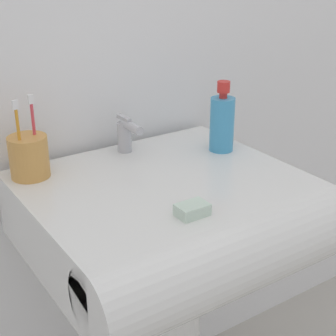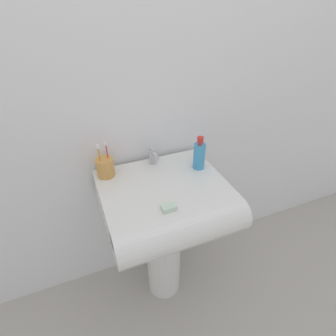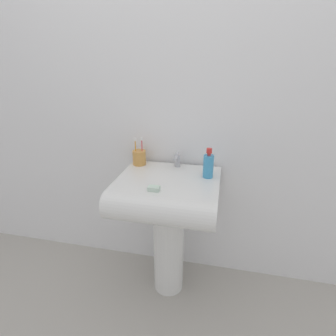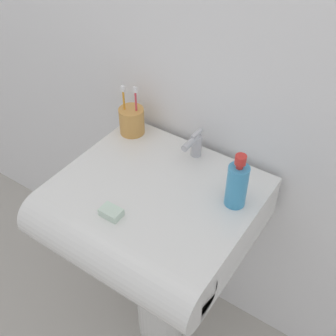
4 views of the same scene
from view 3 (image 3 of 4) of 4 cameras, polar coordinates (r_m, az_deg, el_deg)
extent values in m
plane|color=#ADA89E|center=(2.07, 0.12, -24.10)|extent=(6.00, 6.00, 0.00)
cube|color=white|center=(1.74, 2.24, 12.43)|extent=(5.00, 0.05, 2.40)
cylinder|color=white|center=(1.83, 0.13, -16.64)|extent=(0.20, 0.20, 0.69)
cube|color=white|center=(1.60, 0.14, -4.74)|extent=(0.60, 0.49, 0.16)
cylinder|color=white|center=(1.40, -2.02, -9.15)|extent=(0.60, 0.16, 0.16)
cylinder|color=#B7B7BC|center=(1.72, 2.03, 1.54)|extent=(0.04, 0.04, 0.08)
cylinder|color=#B7B7BC|center=(1.67, 1.80, 2.29)|extent=(0.02, 0.08, 0.02)
cube|color=#B7B7BC|center=(1.71, 2.05, 3.11)|extent=(0.01, 0.06, 0.01)
cylinder|color=#D19347|center=(1.77, -6.26, 2.27)|extent=(0.09, 0.09, 0.10)
cylinder|color=orange|center=(1.75, -7.06, 3.51)|extent=(0.01, 0.01, 0.15)
cube|color=white|center=(1.72, -7.19, 6.19)|extent=(0.01, 0.01, 0.02)
cylinder|color=#D83F4C|center=(1.75, -5.66, 3.62)|extent=(0.01, 0.01, 0.15)
cube|color=white|center=(1.72, -5.76, 6.33)|extent=(0.01, 0.01, 0.02)
cylinder|color=#3F99CC|center=(1.57, 8.76, 0.36)|extent=(0.06, 0.06, 0.14)
cylinder|color=red|center=(1.54, 8.92, 2.99)|extent=(0.02, 0.02, 0.01)
cylinder|color=red|center=(1.54, 8.97, 3.74)|extent=(0.03, 0.03, 0.03)
cube|color=silver|center=(1.41, -3.08, -4.47)|extent=(0.06, 0.04, 0.02)
camera|label=1|loc=(1.03, -47.29, 6.15)|focal=55.00mm
camera|label=2|loc=(0.81, -48.35, 25.10)|focal=28.00mm
camera|label=4|loc=(0.72, 41.65, 37.97)|focal=45.00mm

